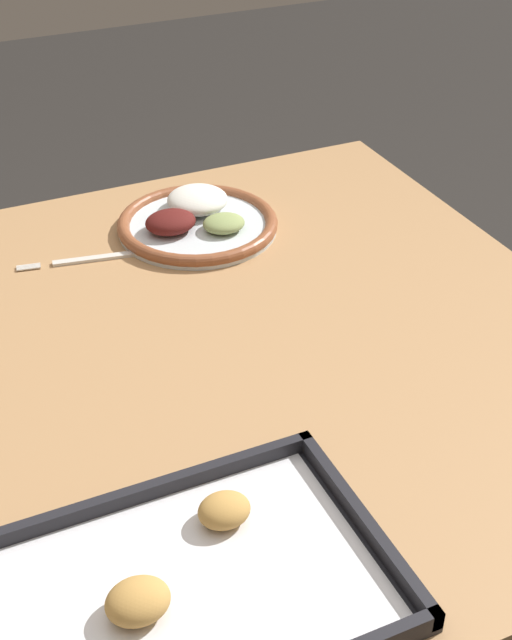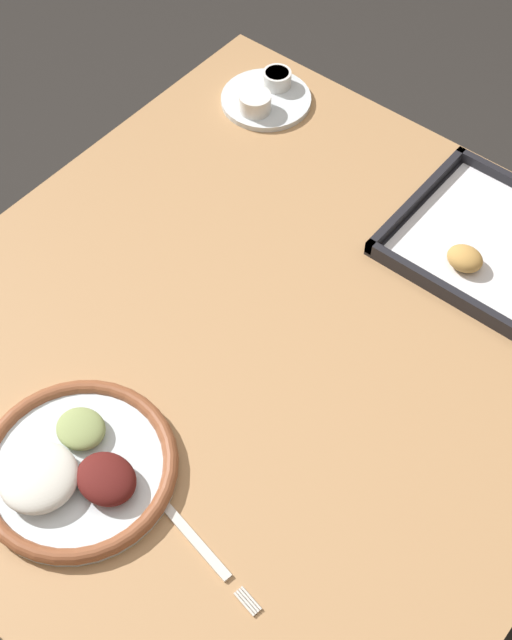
{
  "view_description": "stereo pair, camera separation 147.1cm",
  "coord_description": "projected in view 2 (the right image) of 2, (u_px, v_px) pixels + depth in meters",
  "views": [
    {
      "loc": [
        0.38,
        0.87,
        1.47
      ],
      "look_at": [
        -0.02,
        0.0,
        0.81
      ],
      "focal_mm": 50.0,
      "sensor_mm": 36.0,
      "label": 1
    },
    {
      "loc": [
        0.44,
        -0.56,
        1.8
      ],
      "look_at": [
        -0.02,
        0.0,
        0.81
      ],
      "focal_mm": 50.0,
      "sensor_mm": 36.0,
      "label": 2
    }
  ],
  "objects": [
    {
      "name": "saucer_plate",
      "position": [
        265.0,
        96.0,
        1.53
      ],
      "size": [
        0.16,
        0.16,
        0.04
      ],
      "color": "silver",
      "rests_on": "dining_table"
    },
    {
      "name": "fork",
      "position": [
        195.0,
        540.0,
        1.07
      ],
      "size": [
        0.21,
        0.05,
        0.0
      ],
      "rotation": [
        0.0,
        0.0,
        -0.17
      ],
      "color": "silver",
      "rests_on": "dining_table"
    },
    {
      "name": "dinner_plate",
      "position": [
        75.0,
        468.0,
        1.12
      ],
      "size": [
        0.26,
        0.26,
        0.05
      ],
      "color": "silver",
      "rests_on": "dining_table"
    },
    {
      "name": "ground_plane",
      "position": [
        262.0,
        549.0,
        1.88
      ],
      "size": [
        8.0,
        8.0,
        0.0
      ],
      "primitive_type": "plane",
      "color": "#282623"
    },
    {
      "name": "dining_table",
      "position": [
        265.0,
        384.0,
        1.35
      ],
      "size": [
        0.94,
        1.02,
        0.78
      ],
      "color": "#AD7F51",
      "rests_on": "ground_plane"
    }
  ]
}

